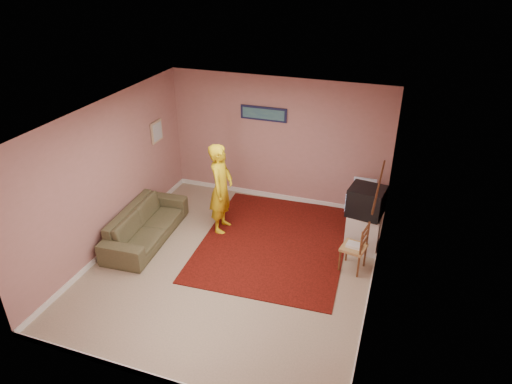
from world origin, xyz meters
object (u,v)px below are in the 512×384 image
(chair_a, at_px, (362,201))
(person, at_px, (221,188))
(crt_tv, at_px, (366,201))
(tv_cabinet, at_px, (362,231))
(sofa, at_px, (146,224))
(chair_b, at_px, (354,242))

(chair_a, bearing_deg, person, -162.10)
(crt_tv, bearing_deg, chair_a, 107.50)
(tv_cabinet, bearing_deg, sofa, -165.48)
(chair_a, relative_size, sofa, 0.23)
(chair_a, height_order, person, person)
(tv_cabinet, xyz_separation_m, chair_a, (-0.12, 0.76, 0.17))
(tv_cabinet, distance_m, crt_tv, 0.60)
(crt_tv, relative_size, person, 0.38)
(sofa, relative_size, person, 1.18)
(tv_cabinet, height_order, person, person)
(chair_a, relative_size, chair_b, 0.99)
(tv_cabinet, height_order, sofa, tv_cabinet)
(tv_cabinet, distance_m, person, 2.63)
(tv_cabinet, relative_size, chair_a, 1.50)
(chair_b, distance_m, sofa, 3.71)
(crt_tv, bearing_deg, tv_cabinet, 0.00)
(chair_b, bearing_deg, crt_tv, -174.01)
(chair_a, height_order, sofa, chair_a)
(tv_cabinet, height_order, chair_b, chair_b)
(crt_tv, distance_m, chair_b, 0.78)
(sofa, height_order, person, person)
(crt_tv, xyz_separation_m, chair_b, (-0.06, -0.65, -0.42))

